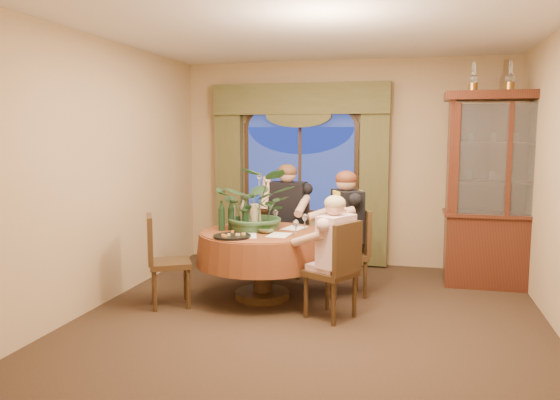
% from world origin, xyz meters
% --- Properties ---
extents(floor, '(5.00, 5.00, 0.00)m').
position_xyz_m(floor, '(0.00, 0.00, 0.00)').
color(floor, black).
rests_on(floor, ground).
extents(wall_back, '(4.50, 0.00, 4.50)m').
position_xyz_m(wall_back, '(0.00, 2.50, 1.40)').
color(wall_back, tan).
rests_on(wall_back, ground).
extents(ceiling, '(5.00, 5.00, 0.00)m').
position_xyz_m(ceiling, '(0.00, 0.00, 2.80)').
color(ceiling, white).
rests_on(ceiling, wall_back).
extents(window, '(1.62, 0.10, 1.32)m').
position_xyz_m(window, '(-0.60, 2.43, 1.30)').
color(window, navy).
rests_on(window, wall_back).
extents(arched_transom, '(1.60, 0.06, 0.44)m').
position_xyz_m(arched_transom, '(-0.60, 2.43, 2.08)').
color(arched_transom, navy).
rests_on(arched_transom, wall_back).
extents(drapery_left, '(0.38, 0.14, 2.32)m').
position_xyz_m(drapery_left, '(-1.63, 2.38, 1.18)').
color(drapery_left, '#444320').
rests_on(drapery_left, floor).
extents(drapery_right, '(0.38, 0.14, 2.32)m').
position_xyz_m(drapery_right, '(0.43, 2.38, 1.18)').
color(drapery_right, '#444320').
rests_on(drapery_right, floor).
extents(swag_valance, '(2.45, 0.16, 0.42)m').
position_xyz_m(swag_valance, '(-0.60, 2.35, 2.28)').
color(swag_valance, '#444320').
rests_on(swag_valance, wall_back).
extents(dining_table, '(1.90, 1.90, 0.75)m').
position_xyz_m(dining_table, '(-0.64, 0.61, 0.38)').
color(dining_table, maroon).
rests_on(dining_table, floor).
extents(china_cabinet, '(1.41, 0.56, 2.29)m').
position_xyz_m(china_cabinet, '(1.98, 1.75, 1.15)').
color(china_cabinet, '#37160E').
rests_on(china_cabinet, floor).
extents(oil_lamp_left, '(0.11, 0.11, 0.34)m').
position_xyz_m(oil_lamp_left, '(1.58, 1.75, 2.46)').
color(oil_lamp_left, '#A5722D').
rests_on(oil_lamp_left, china_cabinet).
extents(oil_lamp_center, '(0.11, 0.11, 0.34)m').
position_xyz_m(oil_lamp_center, '(1.98, 1.75, 2.46)').
color(oil_lamp_center, '#A5722D').
rests_on(oil_lamp_center, china_cabinet).
extents(oil_lamp_right, '(0.11, 0.11, 0.34)m').
position_xyz_m(oil_lamp_right, '(2.38, 1.75, 2.46)').
color(oil_lamp_right, '#A5722D').
rests_on(oil_lamp_right, china_cabinet).
extents(chair_right, '(0.57, 0.57, 0.96)m').
position_xyz_m(chair_right, '(0.18, 0.16, 0.48)').
color(chair_right, black).
rests_on(chair_right, floor).
extents(chair_back_right, '(0.55, 0.55, 0.96)m').
position_xyz_m(chair_back_right, '(0.24, 0.97, 0.48)').
color(chair_back_right, black).
rests_on(chair_back_right, floor).
extents(chair_back, '(0.45, 0.45, 0.96)m').
position_xyz_m(chair_back, '(-0.58, 1.65, 0.48)').
color(chair_back, black).
rests_on(chair_back, floor).
extents(chair_front_left, '(0.57, 0.57, 0.96)m').
position_xyz_m(chair_front_left, '(-1.52, 0.14, 0.48)').
color(chair_front_left, black).
rests_on(chair_front_left, floor).
extents(person_pink, '(0.56, 0.58, 1.22)m').
position_xyz_m(person_pink, '(0.23, 0.14, 0.61)').
color(person_pink, beige).
rests_on(person_pink, floor).
extents(person_back, '(0.54, 0.50, 1.44)m').
position_xyz_m(person_back, '(-0.59, 1.61, 0.72)').
color(person_back, black).
rests_on(person_back, floor).
extents(person_scarf, '(0.64, 0.66, 1.40)m').
position_xyz_m(person_scarf, '(0.23, 1.05, 0.70)').
color(person_scarf, black).
rests_on(person_scarf, floor).
extents(stoneware_vase, '(0.15, 0.15, 0.28)m').
position_xyz_m(stoneware_vase, '(-0.77, 0.76, 0.89)').
color(stoneware_vase, tan).
rests_on(stoneware_vase, dining_table).
extents(centerpiece_plant, '(0.90, 1.00, 0.78)m').
position_xyz_m(centerpiece_plant, '(-0.72, 0.76, 1.34)').
color(centerpiece_plant, '#2D522E').
rests_on(centerpiece_plant, dining_table).
extents(olive_bowl, '(0.17, 0.17, 0.05)m').
position_xyz_m(olive_bowl, '(-0.57, 0.52, 0.78)').
color(olive_bowl, '#546136').
rests_on(olive_bowl, dining_table).
extents(cheese_platter, '(0.39, 0.39, 0.02)m').
position_xyz_m(cheese_platter, '(-0.85, 0.20, 0.76)').
color(cheese_platter, black).
rests_on(cheese_platter, dining_table).
extents(wine_bottle_0, '(0.07, 0.07, 0.33)m').
position_xyz_m(wine_bottle_0, '(-0.88, 0.69, 0.92)').
color(wine_bottle_0, tan).
rests_on(wine_bottle_0, dining_table).
extents(wine_bottle_1, '(0.07, 0.07, 0.33)m').
position_xyz_m(wine_bottle_1, '(-0.82, 0.58, 0.92)').
color(wine_bottle_1, black).
rests_on(wine_bottle_1, dining_table).
extents(wine_bottle_2, '(0.07, 0.07, 0.33)m').
position_xyz_m(wine_bottle_2, '(-1.09, 0.56, 0.92)').
color(wine_bottle_2, black).
rests_on(wine_bottle_2, dining_table).
extents(wine_bottle_3, '(0.07, 0.07, 0.33)m').
position_xyz_m(wine_bottle_3, '(-1.01, 0.63, 0.92)').
color(wine_bottle_3, black).
rests_on(wine_bottle_3, dining_table).
extents(wine_bottle_4, '(0.07, 0.07, 0.33)m').
position_xyz_m(wine_bottle_4, '(-1.03, 0.76, 0.92)').
color(wine_bottle_4, tan).
rests_on(wine_bottle_4, dining_table).
extents(wine_bottle_5, '(0.07, 0.07, 0.33)m').
position_xyz_m(wine_bottle_5, '(-0.91, 0.83, 0.92)').
color(wine_bottle_5, black).
rests_on(wine_bottle_5, dining_table).
extents(tasting_paper_0, '(0.23, 0.31, 0.00)m').
position_xyz_m(tasting_paper_0, '(-0.41, 0.42, 0.75)').
color(tasting_paper_0, white).
rests_on(tasting_paper_0, dining_table).
extents(tasting_paper_1, '(0.27, 0.34, 0.00)m').
position_xyz_m(tasting_paper_1, '(-0.34, 0.88, 0.75)').
color(tasting_paper_1, white).
rests_on(tasting_paper_1, dining_table).
extents(tasting_paper_2, '(0.29, 0.35, 0.00)m').
position_xyz_m(tasting_paper_2, '(-0.73, 0.30, 0.75)').
color(tasting_paper_2, white).
rests_on(tasting_paper_2, dining_table).
extents(wine_glass_person_pink, '(0.07, 0.07, 0.18)m').
position_xyz_m(wine_glass_person_pink, '(-0.22, 0.39, 0.84)').
color(wine_glass_person_pink, silver).
rests_on(wine_glass_person_pink, dining_table).
extents(wine_glass_person_back, '(0.07, 0.07, 0.18)m').
position_xyz_m(wine_glass_person_back, '(-0.62, 1.09, 0.84)').
color(wine_glass_person_back, silver).
rests_on(wine_glass_person_back, dining_table).
extents(wine_glass_person_scarf, '(0.07, 0.07, 0.18)m').
position_xyz_m(wine_glass_person_scarf, '(-0.21, 0.83, 0.84)').
color(wine_glass_person_scarf, silver).
rests_on(wine_glass_person_scarf, dining_table).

